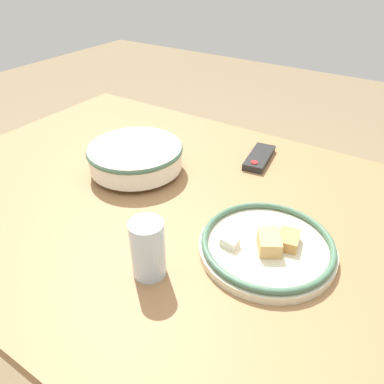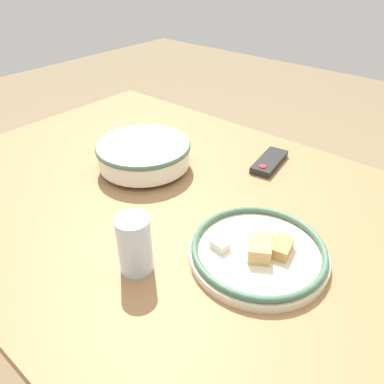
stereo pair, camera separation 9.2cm
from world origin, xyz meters
name	(u,v)px [view 1 (the left image)]	position (x,y,z in m)	size (l,w,h in m)	color
ground_plane	(194,377)	(0.00, 0.00, 0.00)	(8.00, 8.00, 0.00)	#7F6B4C
dining_table	(195,232)	(0.00, 0.00, 0.68)	(1.58, 1.00, 0.76)	olive
noodle_bowl	(136,156)	(-0.24, 0.06, 0.80)	(0.27, 0.27, 0.08)	silver
food_plate	(268,245)	(0.21, -0.04, 0.77)	(0.29, 0.29, 0.05)	beige
tv_remote	(259,158)	(0.03, 0.31, 0.77)	(0.08, 0.16, 0.02)	black
drinking_glass	(148,249)	(0.04, -0.23, 0.82)	(0.07, 0.07, 0.13)	silver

